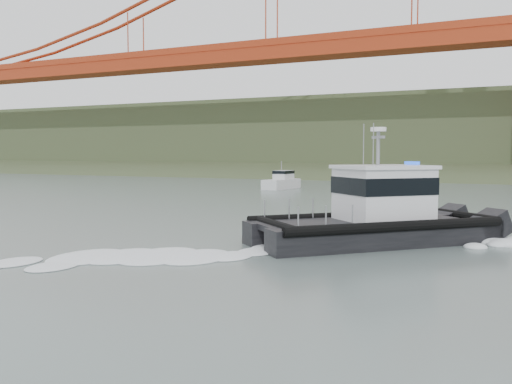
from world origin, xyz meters
TOP-DOWN VIEW (x-y plane):
  - ground at (0.00, 0.00)m, footprint 400.00×400.00m
  - headlands at (0.00, 125.50)m, footprint 500.00×105.36m
  - patrol_boat at (5.60, 9.47)m, footprint 11.90×12.18m
  - motorboat at (-16.31, 48.16)m, footprint 2.77×6.84m

SIDE VIEW (x-z plane):
  - ground at x=0.00m, z-range 0.00..0.00m
  - motorboat at x=-16.31m, z-range -0.92..2.75m
  - patrol_boat at x=5.60m, z-range -1.51..4.55m
  - headlands at x=0.00m, z-range -6.52..20.61m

